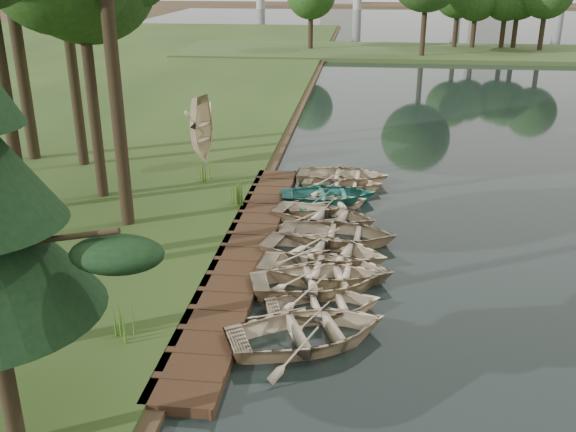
# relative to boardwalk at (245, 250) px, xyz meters

# --- Properties ---
(ground) EXTENTS (300.00, 300.00, 0.00)m
(ground) POSITION_rel_boardwalk_xyz_m (1.60, 0.00, -0.15)
(ground) COLOR #3D2F1D
(boardwalk) EXTENTS (1.60, 16.00, 0.30)m
(boardwalk) POSITION_rel_boardwalk_xyz_m (0.00, 0.00, 0.00)
(boardwalk) COLOR #362315
(boardwalk) RESTS_ON ground
(peninsula) EXTENTS (50.00, 14.00, 0.45)m
(peninsula) POSITION_rel_boardwalk_xyz_m (9.60, 50.00, 0.08)
(peninsula) COLOR #344A21
(peninsula) RESTS_ON ground
(rowboat_0) EXTENTS (4.76, 4.16, 0.82)m
(rowboat_0) POSITION_rel_boardwalk_xyz_m (2.45, -4.98, 0.31)
(rowboat_0) COLOR beige
(rowboat_0) RESTS_ON water
(rowboat_1) EXTENTS (3.60, 2.99, 0.64)m
(rowboat_1) POSITION_rel_boardwalk_xyz_m (2.72, -3.49, 0.22)
(rowboat_1) COLOR beige
(rowboat_1) RESTS_ON water
(rowboat_2) EXTENTS (4.45, 3.68, 0.80)m
(rowboat_2) POSITION_rel_boardwalk_xyz_m (2.52, -2.22, 0.30)
(rowboat_2) COLOR beige
(rowboat_2) RESTS_ON water
(rowboat_3) EXTENTS (4.21, 3.20, 0.82)m
(rowboat_3) POSITION_rel_boardwalk_xyz_m (2.64, -1.52, 0.31)
(rowboat_3) COLOR beige
(rowboat_3) RESTS_ON water
(rowboat_4) EXTENTS (4.60, 3.79, 0.83)m
(rowboat_4) POSITION_rel_boardwalk_xyz_m (2.52, -0.26, 0.31)
(rowboat_4) COLOR beige
(rowboat_4) RESTS_ON water
(rowboat_5) EXTENTS (4.04, 3.02, 0.80)m
(rowboat_5) POSITION_rel_boardwalk_xyz_m (2.89, 1.16, 0.30)
(rowboat_5) COLOR beige
(rowboat_5) RESTS_ON water
(rowboat_6) EXTENTS (4.33, 3.61, 0.77)m
(rowboat_6) POSITION_rel_boardwalk_xyz_m (2.33, 2.80, 0.29)
(rowboat_6) COLOR beige
(rowboat_6) RESTS_ON water
(rowboat_7) EXTENTS (3.82, 3.35, 0.66)m
(rowboat_7) POSITION_rel_boardwalk_xyz_m (2.37, 4.04, 0.23)
(rowboat_7) COLOR beige
(rowboat_7) RESTS_ON water
(rowboat_8) EXTENTS (4.06, 3.21, 0.76)m
(rowboat_8) POSITION_rel_boardwalk_xyz_m (2.36, 4.99, 0.28)
(rowboat_8) COLOR #2E8172
(rowboat_8) RESTS_ON water
(rowboat_9) EXTENTS (3.35, 2.48, 0.67)m
(rowboat_9) POSITION_rel_boardwalk_xyz_m (2.81, 6.55, 0.24)
(rowboat_9) COLOR beige
(rowboat_9) RESTS_ON water
(rowboat_10) EXTENTS (3.93, 2.86, 0.80)m
(rowboat_10) POSITION_rel_boardwalk_xyz_m (2.81, 7.45, 0.30)
(rowboat_10) COLOR beige
(rowboat_10) RESTS_ON water
(stored_rowboat) EXTENTS (3.56, 2.97, 0.63)m
(stored_rowboat) POSITION_rel_boardwalk_xyz_m (-3.44, 8.71, 0.47)
(stored_rowboat) COLOR beige
(stored_rowboat) RESTS_ON bank
(reeds_0) EXTENTS (0.60, 0.60, 0.92)m
(reeds_0) POSITION_rel_boardwalk_xyz_m (-1.93, -5.67, 0.61)
(reeds_0) COLOR #3F661E
(reeds_0) RESTS_ON bank
(reeds_1) EXTENTS (0.60, 0.60, 0.89)m
(reeds_1) POSITION_rel_boardwalk_xyz_m (-1.00, 3.75, 0.60)
(reeds_1) COLOR #3F661E
(reeds_1) RESTS_ON bank
(reeds_2) EXTENTS (0.60, 0.60, 1.10)m
(reeds_2) POSITION_rel_boardwalk_xyz_m (-2.86, 6.40, 0.70)
(reeds_2) COLOR #3F661E
(reeds_2) RESTS_ON bank
(reeds_3) EXTENTS (0.60, 0.60, 0.96)m
(reeds_3) POSITION_rel_boardwalk_xyz_m (-1.00, 3.77, 0.63)
(reeds_3) COLOR #3F661E
(reeds_3) RESTS_ON bank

